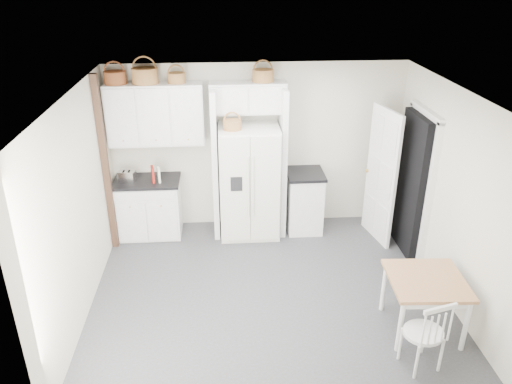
{
  "coord_description": "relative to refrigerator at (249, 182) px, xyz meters",
  "views": [
    {
      "loc": [
        -0.55,
        -5.32,
        3.93
      ],
      "look_at": [
        -0.13,
        0.4,
        1.26
      ],
      "focal_mm": 35.0,
      "sensor_mm": 36.0,
      "label": 1
    }
  ],
  "objects": [
    {
      "name": "door_slab",
      "position": [
        1.95,
        -0.3,
        0.16
      ],
      "size": [
        0.21,
        0.79,
        2.05
      ],
      "primitive_type": "cube",
      "rotation": [
        0.0,
        0.0,
        -1.36
      ],
      "color": "white",
      "rests_on": "floor"
    },
    {
      "name": "fridge_panel_left",
      "position": [
        -0.51,
        0.06,
        0.28
      ],
      "size": [
        0.08,
        0.6,
        2.3
      ],
      "primitive_type": "cube",
      "color": "silver",
      "rests_on": "floor"
    },
    {
      "name": "base_cab_left",
      "position": [
        -1.55,
        0.06,
        -0.43
      ],
      "size": [
        0.95,
        0.6,
        0.88
      ],
      "primitive_type": "cube",
      "color": "silver",
      "rests_on": "floor"
    },
    {
      "name": "cookbook_red",
      "position": [
        -1.44,
        -0.02,
        0.17
      ],
      "size": [
        0.07,
        0.16,
        0.24
      ],
      "primitive_type": "cube",
      "rotation": [
        0.0,
        0.0,
        0.22
      ],
      "color": "maroon",
      "rests_on": "counter_left"
    },
    {
      "name": "cookbook_cream",
      "position": [
        -1.35,
        -0.02,
        0.16
      ],
      "size": [
        0.06,
        0.15,
        0.22
      ],
      "primitive_type": "cube",
      "rotation": [
        0.0,
        0.0,
        0.22
      ],
      "color": "#F0E7C7",
      "rests_on": "counter_left"
    },
    {
      "name": "basket_fridge_a",
      "position": [
        -0.24,
        -0.1,
        0.94
      ],
      "size": [
        0.26,
        0.26,
        0.14
      ],
      "primitive_type": "cylinder",
      "color": "brown",
      "rests_on": "refrigerator"
    },
    {
      "name": "ceiling",
      "position": [
        0.15,
        -1.64,
        1.73
      ],
      "size": [
        4.5,
        4.5,
        0.0
      ],
      "primitive_type": "plane",
      "color": "white",
      "rests_on": "wall_back"
    },
    {
      "name": "floor",
      "position": [
        0.15,
        -1.64,
        -0.87
      ],
      "size": [
        4.5,
        4.5,
        0.0
      ],
      "primitive_type": "plane",
      "color": "#353535",
      "rests_on": "ground"
    },
    {
      "name": "base_cab_right",
      "position": [
        0.87,
        0.06,
        -0.4
      ],
      "size": [
        0.53,
        0.63,
        0.93
      ],
      "primitive_type": "cube",
      "color": "silver",
      "rests_on": "floor"
    },
    {
      "name": "dining_table",
      "position": [
        1.85,
        -2.46,
        -0.52
      ],
      "size": [
        0.88,
        0.88,
        0.7
      ],
      "primitive_type": "cube",
      "rotation": [
        0.0,
        0.0,
        -0.06
      ],
      "color": "olive",
      "rests_on": "floor"
    },
    {
      "name": "counter_right",
      "position": [
        0.87,
        0.06,
        0.08
      ],
      "size": [
        0.57,
        0.68,
        0.04
      ],
      "primitive_type": "cube",
      "color": "black",
      "rests_on": "base_cab_right"
    },
    {
      "name": "basket_bridge_b",
      "position": [
        0.22,
        0.19,
        1.57
      ],
      "size": [
        0.31,
        0.31,
        0.17
      ],
      "primitive_type": "cylinder",
      "color": "brown",
      "rests_on": "bridge_cabinet"
    },
    {
      "name": "basket_upper_a",
      "position": [
        -1.87,
        0.19,
        1.57
      ],
      "size": [
        0.32,
        0.32,
        0.18
      ],
      "primitive_type": "cylinder",
      "color": "brown",
      "rests_on": "upper_cabinet"
    },
    {
      "name": "toaster",
      "position": [
        -1.83,
        -0.0,
        0.14
      ],
      "size": [
        0.27,
        0.19,
        0.17
      ],
      "primitive_type": "cube",
      "rotation": [
        0.0,
        0.0,
        -0.22
      ],
      "color": "silver",
      "rests_on": "counter_left"
    },
    {
      "name": "wall_back",
      "position": [
        0.15,
        0.36,
        0.43
      ],
      "size": [
        4.5,
        0.0,
        4.5
      ],
      "primitive_type": "plane",
      "rotation": [
        1.57,
        0.0,
        0.0
      ],
      "color": "beige",
      "rests_on": "floor"
    },
    {
      "name": "counter_left",
      "position": [
        -1.55,
        0.06,
        0.03
      ],
      "size": [
        0.99,
        0.64,
        0.04
      ],
      "primitive_type": "cube",
      "color": "black",
      "rests_on": "base_cab_left"
    },
    {
      "name": "trim_post",
      "position": [
        -2.05,
        -0.29,
        0.43
      ],
      "size": [
        0.09,
        0.09,
        2.6
      ],
      "primitive_type": "cube",
      "color": "#45261D",
      "rests_on": "floor"
    },
    {
      "name": "wall_right",
      "position": [
        2.4,
        -1.64,
        0.43
      ],
      "size": [
        0.0,
        4.0,
        4.0
      ],
      "primitive_type": "plane",
      "rotation": [
        1.57,
        0.0,
        -1.57
      ],
      "color": "beige",
      "rests_on": "floor"
    },
    {
      "name": "bridge_cabinet",
      "position": [
        -0.0,
        0.19,
        1.26
      ],
      "size": [
        1.12,
        0.34,
        0.45
      ],
      "primitive_type": "cube",
      "color": "silver",
      "rests_on": "wall_back"
    },
    {
      "name": "basket_upper_b",
      "position": [
        -1.45,
        0.19,
        1.59
      ],
      "size": [
        0.37,
        0.37,
        0.22
      ],
      "primitive_type": "cylinder",
      "color": "brown",
      "rests_on": "upper_cabinet"
    },
    {
      "name": "wall_left",
      "position": [
        -2.1,
        -1.64,
        0.43
      ],
      "size": [
        0.0,
        4.0,
        4.0
      ],
      "primitive_type": "plane",
      "rotation": [
        1.57,
        0.0,
        1.57
      ],
      "color": "beige",
      "rests_on": "floor"
    },
    {
      "name": "upper_cabinet",
      "position": [
        -1.35,
        0.19,
        1.03
      ],
      "size": [
        1.4,
        0.34,
        0.9
      ],
      "primitive_type": "cube",
      "color": "silver",
      "rests_on": "wall_back"
    },
    {
      "name": "doorway_void",
      "position": [
        2.31,
        -0.64,
        0.16
      ],
      "size": [
        0.18,
        0.85,
        2.05
      ],
      "primitive_type": "cube",
      "color": "black",
      "rests_on": "floor"
    },
    {
      "name": "fridge_panel_right",
      "position": [
        0.51,
        0.06,
        0.28
      ],
      "size": [
        0.08,
        0.6,
        2.3
      ],
      "primitive_type": "cube",
      "color": "silver",
      "rests_on": "floor"
    },
    {
      "name": "refrigerator",
      "position": [
        0.0,
        0.0,
        0.0
      ],
      "size": [
        0.9,
        0.72,
        1.73
      ],
      "primitive_type": "cube",
      "color": "white",
      "rests_on": "floor"
    },
    {
      "name": "basket_upper_c",
      "position": [
        -1.01,
        0.19,
        1.56
      ],
      "size": [
        0.25,
        0.25,
        0.15
      ],
      "primitive_type": "cylinder",
      "color": "brown",
      "rests_on": "upper_cabinet"
    },
    {
      "name": "windsor_chair",
      "position": [
        1.62,
        -3.03,
        -0.43
      ],
      "size": [
        0.51,
        0.48,
        0.87
      ],
      "primitive_type": "cube",
      "rotation": [
        0.0,
        0.0,
        0.26
      ],
      "color": "silver",
      "rests_on": "floor"
    }
  ]
}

